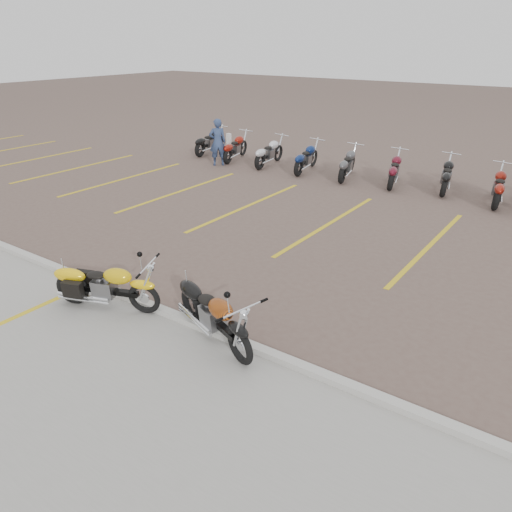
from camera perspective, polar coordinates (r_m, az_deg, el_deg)
The scene contains 9 objects.
ground at distance 10.43m, azimuth -1.85°, elevation -2.48°, with size 100.00×100.00×0.00m, color brown.
concrete_apron at distance 7.88m, azimuth -22.56°, elevation -14.18°, with size 60.00×5.00×0.01m, color #9E9B93.
curb at distance 9.08m, azimuth -9.50°, elevation -6.67°, with size 60.00×0.18×0.12m, color #ADAAA3.
parking_stripes at distance 13.58m, azimuth 8.35°, elevation 3.67°, with size 38.00×5.50×0.01m, color gold, non-canonical shape.
yellow_cruiser at distance 9.51m, azimuth -16.88°, elevation -3.42°, with size 2.02×0.84×0.87m.
flame_cruiser at distance 8.21m, azimuth -4.77°, elevation -6.81°, with size 2.09×0.89×0.90m.
person_a at distance 19.73m, azimuth -4.40°, elevation 12.84°, with size 0.65×0.43×1.79m, color navy.
bollard at distance 21.03m, azimuth -3.11°, elevation 12.46°, with size 0.15×0.15×1.00m, color silver.
bg_bike_row at distance 16.98m, azimuth 23.24°, elevation 8.01°, with size 22.43×2.08×1.10m.
Camera 1 is at (5.66, -7.45, 4.61)m, focal length 35.00 mm.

